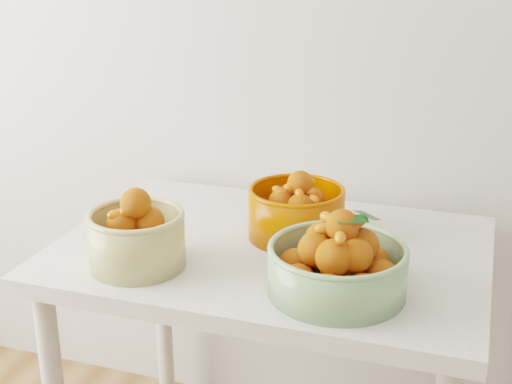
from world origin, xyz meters
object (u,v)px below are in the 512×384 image
at_px(table, 271,282).
at_px(bowl_cream, 136,237).
at_px(bowl_green, 337,265).
at_px(bowl_orange, 296,211).

bearing_deg(table, bowl_cream, -141.48).
height_order(bowl_cream, bowl_green, same).
relative_size(bowl_green, bowl_orange, 1.41).
xyz_separation_m(bowl_cream, bowl_orange, (0.29, 0.27, -0.00)).
bearing_deg(bowl_green, table, 137.17).
distance_m(bowl_green, bowl_orange, 0.30).
relative_size(table, bowl_green, 2.73).
height_order(table, bowl_cream, bowl_cream).
height_order(bowl_cream, bowl_orange, bowl_cream).
height_order(bowl_green, bowl_orange, bowl_green).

